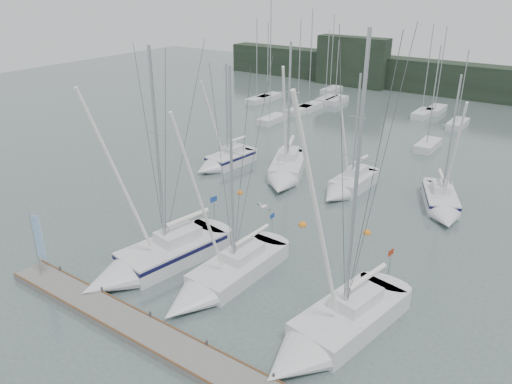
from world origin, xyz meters
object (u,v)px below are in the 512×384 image
sailboat_near_center (216,282)px  sailboat_mid_b (285,173)px  buoy_c (240,193)px  dock_banner (37,240)px  sailboat_mid_a (222,162)px  buoy_a (303,225)px  sailboat_mid_c (346,187)px  sailboat_near_right (325,335)px  buoy_b (367,233)px  sailboat_near_left (148,262)px  sailboat_mid_d (442,206)px

sailboat_near_center → sailboat_mid_b: size_ratio=1.08×
buoy_c → dock_banner: size_ratio=0.12×
sailboat_near_center → sailboat_mid_a: 20.60m
sailboat_mid_b → buoy_a: size_ratio=21.45×
sailboat_near_center → buoy_c: (-7.38, 12.38, -0.50)m
sailboat_mid_b → sailboat_mid_c: size_ratio=1.20×
sailboat_mid_a → dock_banner: (3.27, -21.74, 2.35)m
sailboat_mid_a → sailboat_mid_c: size_ratio=0.98×
sailboat_near_right → buoy_b: (-3.07, 12.53, -0.59)m
sailboat_near_center → dock_banner: 10.97m
sailboat_near_right → buoy_b: 12.91m
buoy_a → sailboat_near_left: bearing=-113.9°
dock_banner → buoy_a: bearing=38.7°
sailboat_near_left → sailboat_mid_c: sailboat_near_left is taller
sailboat_near_left → buoy_c: sailboat_near_left is taller
buoy_b → buoy_c: bearing=177.7°
sailboat_near_center → sailboat_mid_d: size_ratio=1.23×
buoy_c → buoy_b: bearing=-2.3°
sailboat_mid_b → sailboat_near_right: bearing=-76.0°
buoy_c → sailboat_near_center: bearing=-59.2°
sailboat_near_right → sailboat_mid_b: bearing=137.5°
sailboat_near_left → sailboat_mid_b: sailboat_near_left is taller
sailboat_near_left → buoy_b: size_ratio=26.82×
sailboat_near_left → sailboat_mid_a: sailboat_near_left is taller
sailboat_mid_c → dock_banner: 25.03m
sailboat_near_left → sailboat_mid_b: (-0.97, 18.21, -0.01)m
sailboat_near_right → buoy_a: size_ratio=27.19×
sailboat_mid_b → sailboat_mid_d: 13.96m
sailboat_near_right → sailboat_mid_a: bearing=150.5°
sailboat_mid_d → sailboat_mid_c: bearing=163.2°
buoy_a → sailboat_mid_d: bearing=46.4°
sailboat_near_center → sailboat_mid_d: (8.09, 18.64, 0.06)m
sailboat_mid_b → buoy_c: bearing=-130.7°
sailboat_near_center → sailboat_mid_b: bearing=111.0°
sailboat_near_left → sailboat_near_center: sailboat_near_left is taller
buoy_b → dock_banner: size_ratio=0.13×
sailboat_mid_c → dock_banner: sailboat_mid_c is taller
sailboat_mid_b → buoy_a: bearing=-73.0°
sailboat_mid_c → buoy_c: 9.23m
buoy_b → sailboat_mid_d: bearing=62.8°
sailboat_near_left → buoy_c: (-2.54, 13.28, -0.64)m
sailboat_mid_c → sailboat_mid_d: bearing=9.7°
sailboat_mid_b → dock_banner: (-3.43, -22.69, 2.30)m
sailboat_near_center → sailboat_near_left: bearing=-167.1°
sailboat_mid_a → buoy_c: size_ratio=20.53×
sailboat_mid_a → buoy_a: 14.04m
dock_banner → sailboat_mid_a: bearing=78.1°
sailboat_mid_b → dock_banner: bearing=-121.6°
sailboat_mid_a → buoy_a: bearing=-19.1°
buoy_b → sailboat_mid_a: bearing=165.4°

